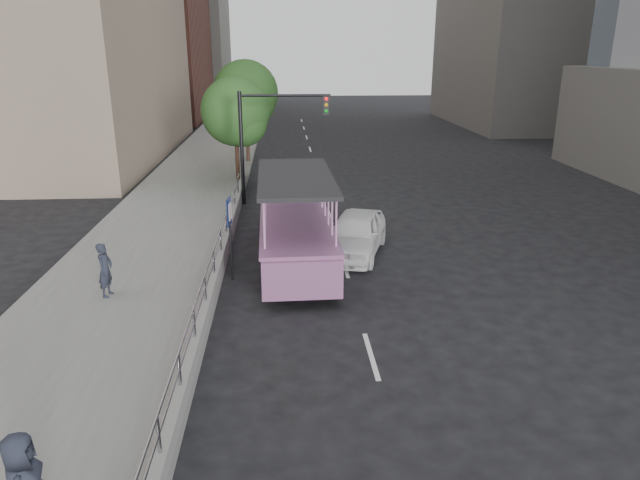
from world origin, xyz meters
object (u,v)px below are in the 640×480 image
(traffic_signal, at_px, (267,129))
(street_tree_near, at_px, (237,114))
(pedestrian_near, at_px, (105,270))
(parking_sign, at_px, (230,229))
(duck_boat, at_px, (294,223))
(street_tree_far, at_px, (247,96))
(car, at_px, (355,233))

(traffic_signal, xyz_separation_m, street_tree_near, (-1.60, 3.43, 0.32))
(pedestrian_near, distance_m, parking_sign, 3.82)
(parking_sign, bearing_deg, street_tree_near, 92.76)
(duck_boat, bearing_deg, pedestrian_near, -143.23)
(duck_boat, xyz_separation_m, street_tree_far, (-2.45, 16.57, 3.15))
(car, xyz_separation_m, pedestrian_near, (-7.55, -3.87, 0.32))
(duck_boat, height_order, pedestrian_near, duck_boat)
(pedestrian_near, xyz_separation_m, traffic_signal, (4.35, 11.18, 2.42))
(pedestrian_near, bearing_deg, duck_boat, -43.02)
(parking_sign, distance_m, traffic_signal, 9.72)
(pedestrian_near, distance_m, street_tree_far, 21.06)
(duck_boat, bearing_deg, parking_sign, -130.75)
(duck_boat, distance_m, street_tree_near, 11.22)
(car, distance_m, street_tree_far, 17.71)
(parking_sign, bearing_deg, duck_boat, 49.25)
(traffic_signal, bearing_deg, pedestrian_near, -111.24)
(duck_boat, height_order, car, duck_boat)
(duck_boat, xyz_separation_m, car, (2.15, -0.16, -0.40))
(pedestrian_near, relative_size, street_tree_near, 0.27)
(traffic_signal, bearing_deg, duck_boat, -81.61)
(traffic_signal, bearing_deg, street_tree_near, 114.98)
(parking_sign, xyz_separation_m, street_tree_far, (-0.42, 18.93, 2.61))
(pedestrian_near, bearing_deg, car, -52.62)
(parking_sign, relative_size, traffic_signal, 0.52)
(car, bearing_deg, street_tree_near, 132.15)
(duck_boat, bearing_deg, car, -4.25)
(street_tree_far, bearing_deg, parking_sign, -88.72)
(duck_boat, distance_m, parking_sign, 3.15)
(car, xyz_separation_m, street_tree_far, (-4.60, 16.73, 3.55))
(car, height_order, street_tree_near, street_tree_near)
(car, bearing_deg, parking_sign, -134.25)
(street_tree_near, bearing_deg, parking_sign, -87.24)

